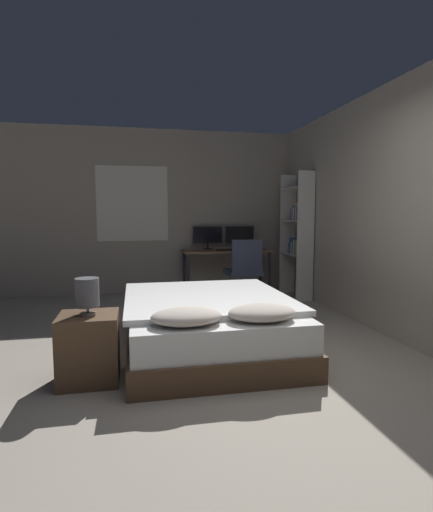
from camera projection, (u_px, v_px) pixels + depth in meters
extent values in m
plane|color=#9E9384|center=(277.00, 401.00, 2.81)|extent=(20.00, 20.00, 0.00)
cube|color=#9E9384|center=(191.00, 212.00, 6.77)|extent=(12.00, 0.06, 2.70)
cube|color=silver|center=(133.00, 204.00, 6.52)|extent=(1.15, 0.01, 1.22)
cube|color=black|center=(133.00, 204.00, 6.53)|extent=(1.07, 0.01, 1.14)
cube|color=#9E9384|center=(378.00, 211.00, 4.48)|extent=(0.06, 12.00, 2.70)
cube|color=brown|center=(208.00, 339.00, 3.88)|extent=(1.53, 1.96, 0.22)
cube|color=white|center=(208.00, 315.00, 3.85)|extent=(1.47, 1.90, 0.25)
cube|color=white|center=(206.00, 297.00, 3.95)|extent=(1.57, 1.65, 0.05)
ellipsoid|color=beige|center=(187.00, 317.00, 3.06)|extent=(0.55, 0.38, 0.13)
ellipsoid|color=beige|center=(262.00, 313.00, 3.18)|extent=(0.55, 0.38, 0.13)
cube|color=brown|center=(89.00, 348.00, 3.13)|extent=(0.45, 0.43, 0.54)
cylinder|color=gray|center=(88.00, 314.00, 3.10)|extent=(0.12, 0.12, 0.01)
cylinder|color=gray|center=(88.00, 310.00, 3.10)|extent=(0.02, 0.02, 0.05)
cylinder|color=#4C4C51|center=(87.00, 292.00, 3.09)|extent=(0.18, 0.18, 0.22)
cube|color=#846042|center=(226.00, 251.00, 6.59)|extent=(1.45, 0.58, 0.03)
cylinder|color=#2D2D33|center=(188.00, 276.00, 6.26)|extent=(0.05, 0.05, 0.69)
cylinder|color=#2D2D33|center=(270.00, 273.00, 6.53)|extent=(0.05, 0.05, 0.69)
cylinder|color=#2D2D33|center=(184.00, 272.00, 6.73)|extent=(0.05, 0.05, 0.69)
cylinder|color=#2D2D33|center=(260.00, 269.00, 7.00)|extent=(0.05, 0.05, 0.69)
cylinder|color=black|center=(208.00, 249.00, 6.72)|extent=(0.16, 0.16, 0.01)
cylinder|color=black|center=(208.00, 246.00, 6.72)|extent=(0.03, 0.03, 0.09)
cube|color=black|center=(208.00, 235.00, 6.70)|extent=(0.50, 0.03, 0.28)
cube|color=black|center=(208.00, 235.00, 6.68)|extent=(0.47, 0.00, 0.25)
cylinder|color=black|center=(240.00, 248.00, 6.83)|extent=(0.16, 0.16, 0.01)
cylinder|color=black|center=(240.00, 245.00, 6.83)|extent=(0.03, 0.03, 0.09)
cube|color=black|center=(240.00, 234.00, 6.81)|extent=(0.50, 0.03, 0.28)
cube|color=black|center=(240.00, 234.00, 6.79)|extent=(0.47, 0.00, 0.25)
cube|color=black|center=(229.00, 250.00, 6.41)|extent=(0.39, 0.13, 0.02)
ellipsoid|color=black|center=(246.00, 249.00, 6.47)|extent=(0.07, 0.05, 0.04)
cylinder|color=black|center=(243.00, 300.00, 6.01)|extent=(0.52, 0.52, 0.04)
cylinder|color=gray|center=(243.00, 287.00, 5.99)|extent=(0.05, 0.05, 0.38)
cube|color=#33384C|center=(243.00, 272.00, 5.97)|extent=(0.49, 0.49, 0.07)
cube|color=#33384C|center=(247.00, 256.00, 5.72)|extent=(0.44, 0.05, 0.46)
cube|color=beige|center=(305.00, 237.00, 5.96)|extent=(0.27, 0.02, 1.95)
cube|color=beige|center=(288.00, 234.00, 6.65)|extent=(0.27, 0.02, 1.95)
cube|color=beige|center=(296.00, 254.00, 6.33)|extent=(0.27, 0.69, 0.02)
cube|color=beige|center=(296.00, 221.00, 6.28)|extent=(0.27, 0.69, 0.02)
cube|color=beige|center=(297.00, 188.00, 6.23)|extent=(0.27, 0.69, 0.02)
cube|color=teal|center=(304.00, 247.00, 6.01)|extent=(0.22, 0.04, 0.25)
cube|color=#BCB29E|center=(303.00, 249.00, 6.05)|extent=(0.22, 0.03, 0.19)
cube|color=gold|center=(302.00, 247.00, 6.08)|extent=(0.22, 0.02, 0.23)
cube|color=#2D4784|center=(301.00, 247.00, 6.11)|extent=(0.22, 0.02, 0.24)
cube|color=#BCB29E|center=(300.00, 247.00, 6.16)|extent=(0.22, 0.04, 0.23)
cube|color=#337042|center=(299.00, 247.00, 6.21)|extent=(0.22, 0.04, 0.23)
cube|color=#BCB29E|center=(297.00, 248.00, 6.26)|extent=(0.22, 0.04, 0.19)
cube|color=#2D4784|center=(296.00, 246.00, 6.30)|extent=(0.22, 0.04, 0.25)
cube|color=#2D4784|center=(295.00, 248.00, 6.35)|extent=(0.22, 0.03, 0.17)
cube|color=#2D4784|center=(305.00, 211.00, 5.95)|extent=(0.22, 0.02, 0.27)
cube|color=orange|center=(304.00, 213.00, 5.98)|extent=(0.22, 0.04, 0.23)
cube|color=#2D4784|center=(303.00, 214.00, 6.02)|extent=(0.22, 0.02, 0.20)
cube|color=#BCB29E|center=(302.00, 212.00, 6.05)|extent=(0.22, 0.03, 0.26)
cube|color=#2D4784|center=(301.00, 213.00, 6.09)|extent=(0.22, 0.04, 0.22)
cube|color=#BCB29E|center=(300.00, 214.00, 6.14)|extent=(0.22, 0.04, 0.20)
cube|color=teal|center=(299.00, 213.00, 6.18)|extent=(0.22, 0.04, 0.23)
cube|color=#7A387F|center=(297.00, 214.00, 6.24)|extent=(0.22, 0.04, 0.18)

